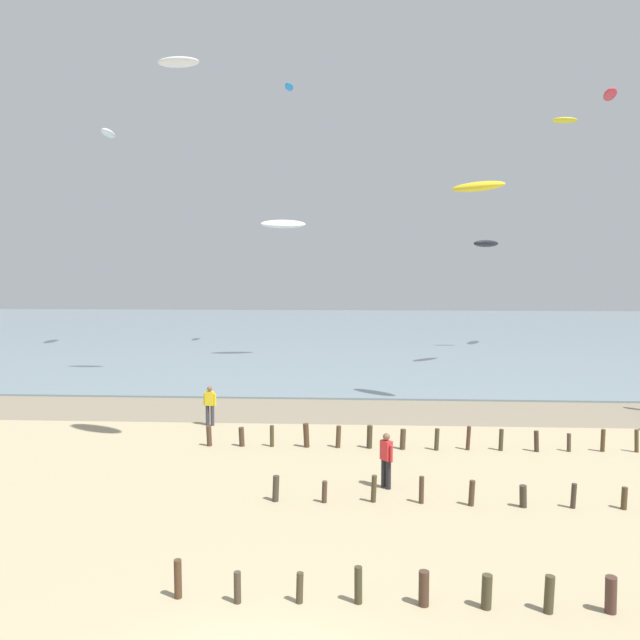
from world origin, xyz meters
The scene contains 15 objects.
wet_sand_strip centered at (0.00, 20.00, 0.00)m, with size 120.00×5.17×0.01m, color gray.
sea centered at (0.00, 57.59, 0.05)m, with size 160.00×70.00×0.10m, color gray.
groyne_near centered at (4.38, 2.79, 0.37)m, with size 11.26×0.35×0.83m.
groyne_mid centered at (9.50, 8.29, 0.35)m, with size 19.74×0.35×0.81m.
groyne_far centered at (3.08, 13.86, 0.41)m, with size 16.03×0.33×0.92m.
person_nearest_camera centered at (-4.61, 16.95, 0.92)m, with size 0.56×0.28×1.71m.
person_mid_beach centered at (2.56, 9.59, 0.92)m, with size 0.39×0.47×1.71m.
kite_aloft_0 centered at (-3.84, 42.96, 21.51)m, with size 2.10×0.67×0.34m, color #2384D1.
kite_aloft_1 centered at (21.36, 42.05, 20.27)m, with size 3.22×1.03×0.52m, color red.
kite_aloft_2 centered at (7.34, 21.12, 10.59)m, with size 2.79×0.89×0.45m, color yellow.
kite_aloft_4 centered at (-18.42, 41.56, 17.67)m, with size 3.05×0.98×0.49m, color white.
kite_aloft_6 centered at (-8.49, 26.91, 18.42)m, with size 2.44×0.78×0.39m, color white.
kite_aloft_7 centered at (-3.69, 36.88, 10.00)m, with size 3.31×1.06×0.53m, color white.
kite_aloft_8 centered at (10.50, 34.36, 8.45)m, with size 2.72×0.87×0.43m, color black.
kite_aloft_9 centered at (17.45, 40.51, 18.01)m, with size 1.98×0.63×0.32m, color yellow.
Camera 1 is at (1.58, -9.30, 6.68)m, focal length 35.33 mm.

